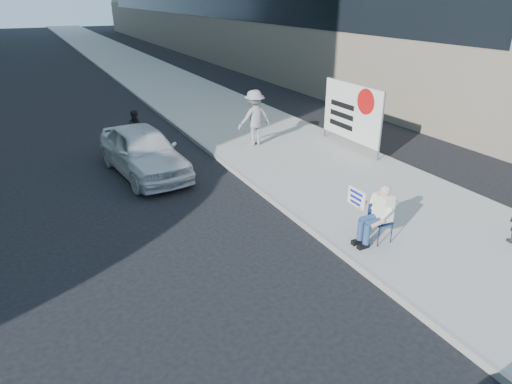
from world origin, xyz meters
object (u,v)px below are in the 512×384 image
jogger (254,118)px  white_sedan_near (143,151)px  seated_protester (377,211)px  protest_banner (352,112)px  motorcycle (137,132)px

jogger → white_sedan_near: jogger is taller
seated_protester → white_sedan_near: bearing=116.1°
seated_protester → white_sedan_near: size_ratio=0.30×
protest_banner → white_sedan_near: bearing=170.6°
jogger → white_sedan_near: (-4.12, -0.68, -0.38)m
protest_banner → white_sedan_near: size_ratio=0.71×
motorcycle → seated_protester: bearing=-73.8°
protest_banner → motorcycle: 7.48m
motorcycle → white_sedan_near: bearing=-100.3°
seated_protester → protest_banner: size_ratio=0.43×
seated_protester → white_sedan_near: white_sedan_near is taller
jogger → protest_banner: bearing=143.7°
protest_banner → white_sedan_near: (-6.90, 1.14, -0.67)m
protest_banner → motorcycle: protest_banner is taller
seated_protester → protest_banner: bearing=57.0°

